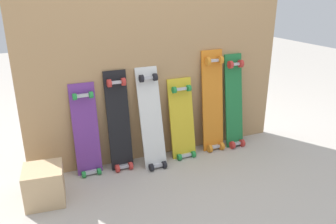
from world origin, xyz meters
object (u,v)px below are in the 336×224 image
at_px(skateboard_white, 152,122).
at_px(skateboard_purple, 86,134).
at_px(skateboard_green, 234,105).
at_px(wooden_crate, 44,185).
at_px(skateboard_black, 119,125).
at_px(skateboard_orange, 213,105).
at_px(skateboard_yellow, 182,122).

bearing_deg(skateboard_white, skateboard_purple, 172.63).
height_order(skateboard_white, skateboard_green, skateboard_green).
distance_m(skateboard_white, wooden_crate, 0.94).
xyz_separation_m(skateboard_black, skateboard_white, (0.26, -0.05, 0.00)).
distance_m(skateboard_white, skateboard_orange, 0.62).
bearing_deg(skateboard_black, skateboard_green, -0.62).
bearing_deg(wooden_crate, skateboard_white, 13.59).
xyz_separation_m(skateboard_white, wooden_crate, (-0.88, -0.21, -0.24)).
bearing_deg(skateboard_purple, skateboard_white, -7.37).
distance_m(skateboard_purple, skateboard_black, 0.27).
bearing_deg(skateboard_black, skateboard_white, -11.34).
distance_m(skateboard_black, skateboard_orange, 0.87).
relative_size(skateboard_green, wooden_crate, 3.52).
distance_m(skateboard_orange, wooden_crate, 1.55).
xyz_separation_m(skateboard_purple, wooden_crate, (-0.36, -0.28, -0.20)).
relative_size(skateboard_black, skateboard_orange, 0.90).
relative_size(skateboard_purple, skateboard_yellow, 1.06).
bearing_deg(skateboard_black, wooden_crate, -156.91).
bearing_deg(skateboard_green, skateboard_orange, 176.67).
relative_size(skateboard_white, skateboard_green, 0.96).
height_order(skateboard_purple, wooden_crate, skateboard_purple).
bearing_deg(wooden_crate, skateboard_orange, 10.12).
xyz_separation_m(skateboard_white, skateboard_yellow, (0.30, 0.04, -0.06)).
bearing_deg(skateboard_white, skateboard_black, 168.66).
bearing_deg(skateboard_yellow, skateboard_green, 0.25).
distance_m(skateboard_yellow, wooden_crate, 1.22).
relative_size(skateboard_black, skateboard_yellow, 1.15).
relative_size(skateboard_purple, skateboard_orange, 0.83).
height_order(skateboard_green, wooden_crate, skateboard_green).
bearing_deg(skateboard_yellow, skateboard_white, -172.74).
xyz_separation_m(skateboard_black, skateboard_green, (1.09, -0.01, 0.02)).
height_order(skateboard_yellow, skateboard_green, skateboard_green).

